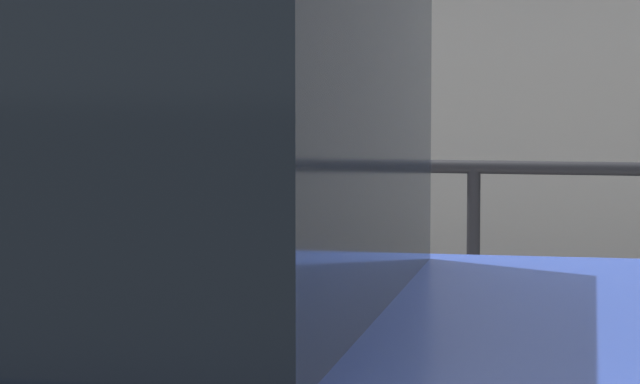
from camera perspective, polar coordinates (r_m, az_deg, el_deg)
parking_meter at (r=4.46m, az=1.80°, el=-1.11°), size 0.16×0.17×1.37m
pedestrian_at_meter at (r=4.63m, az=-4.49°, el=-0.16°), size 0.72×0.58×1.79m
background_railing at (r=6.43m, az=6.15°, el=-1.47°), size 24.06×0.06×1.05m
backdrop_wall at (r=8.37m, az=7.52°, el=5.69°), size 32.00×0.50×3.44m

